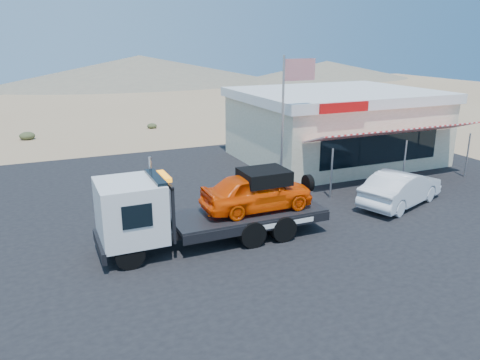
{
  "coord_description": "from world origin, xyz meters",
  "views": [
    {
      "loc": [
        -4.81,
        -12.77,
        6.71
      ],
      "look_at": [
        2.01,
        2.84,
        1.5
      ],
      "focal_mm": 35.0,
      "sensor_mm": 36.0,
      "label": 1
    }
  ],
  "objects_px": {
    "flagpole": "(288,110)",
    "tow_truck": "(209,204)",
    "white_sedan": "(401,188)",
    "jerky_store": "(334,125)"
  },
  "relations": [
    {
      "from": "tow_truck",
      "to": "flagpole",
      "type": "xyz_separation_m",
      "value": [
        4.81,
        3.38,
        2.38
      ]
    },
    {
      "from": "tow_truck",
      "to": "white_sedan",
      "type": "xyz_separation_m",
      "value": [
        8.53,
        0.28,
        -0.64
      ]
    },
    {
      "from": "white_sedan",
      "to": "flagpole",
      "type": "distance_m",
      "value": 5.71
    },
    {
      "from": "white_sedan",
      "to": "jerky_store",
      "type": "distance_m",
      "value": 7.9
    },
    {
      "from": "flagpole",
      "to": "tow_truck",
      "type": "bearing_deg",
      "value": -144.87
    },
    {
      "from": "white_sedan",
      "to": "flagpole",
      "type": "height_order",
      "value": "flagpole"
    },
    {
      "from": "tow_truck",
      "to": "white_sedan",
      "type": "relative_size",
      "value": 1.75
    },
    {
      "from": "tow_truck",
      "to": "white_sedan",
      "type": "height_order",
      "value": "tow_truck"
    },
    {
      "from": "tow_truck",
      "to": "flagpole",
      "type": "height_order",
      "value": "flagpole"
    },
    {
      "from": "tow_truck",
      "to": "jerky_store",
      "type": "distance_m",
      "value": 13.03
    }
  ]
}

